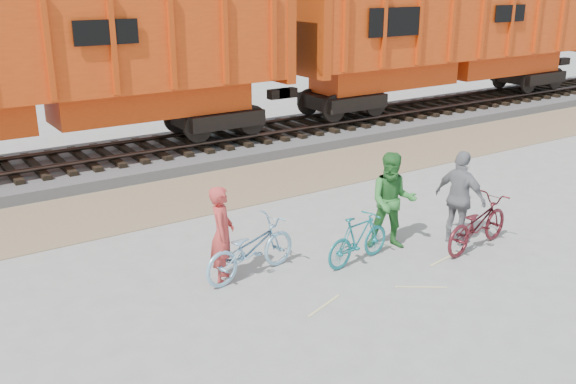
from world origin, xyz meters
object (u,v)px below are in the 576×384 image
bicycle_teal (358,239)px  person_woman (460,198)px  person_solo (222,234)px  person_man (392,201)px  hopper_car_right (449,36)px  hopper_car_center (35,64)px  bicycle_blue (250,249)px  bicycle_maroon (477,224)px

bicycle_teal → person_woman: (2.28, -0.37, 0.48)m
bicycle_teal → person_solo: (-2.46, 0.74, 0.40)m
person_woman → person_man: bearing=56.7°
hopper_car_right → person_woman: (-9.24, -9.15, -2.05)m
hopper_car_right → person_woman: 13.17m
person_solo → person_woman: 4.87m
hopper_car_center → hopper_car_right: same height
person_solo → person_man: bearing=-66.1°
hopper_car_right → person_man: (-10.52, -8.59, -2.04)m
person_man → person_woman: 1.40m
bicycle_blue → person_solo: person_solo is taller
hopper_car_center → bicycle_maroon: (5.86, -9.55, -2.49)m
person_man → person_woman: bearing=12.2°
person_solo → person_man: person_man is taller
person_man → person_woman: size_ratio=1.02×
person_solo → person_woman: person_woman is taller
hopper_car_right → person_woman: hopper_car_right is taller
bicycle_blue → person_solo: (-0.50, 0.10, 0.35)m
hopper_car_center → bicycle_blue: (1.52, -8.15, -2.49)m
person_solo → person_woman: size_ratio=0.92×
person_woman → person_solo: bearing=67.5°
hopper_car_right → person_solo: size_ratio=8.01×
hopper_car_right → hopper_car_center: bearing=180.0°
bicycle_teal → hopper_car_center: bearing=13.5°
hopper_car_right → person_man: hopper_car_right is taller
bicycle_blue → bicycle_maroon: size_ratio=1.01×
bicycle_maroon → hopper_car_right: bearing=-53.1°
hopper_car_center → bicycle_maroon: 11.48m
bicycle_blue → hopper_car_right: bearing=-68.5°
bicycle_blue → person_man: 3.03m
bicycle_maroon → person_man: person_man is taller
hopper_car_center → hopper_car_right: bearing=0.0°
hopper_car_right → person_solo: bearing=-150.1°
hopper_car_center → bicycle_teal: (3.48, -8.79, -2.53)m
hopper_car_center → person_woman: bearing=-57.8°
hopper_car_right → bicycle_teal: size_ratio=8.84×
person_man → hopper_car_center: bearing=153.7°
bicycle_maroon → hopper_car_center: bearing=22.2°
hopper_car_right → person_man: size_ratio=7.22×
bicycle_teal → person_man: size_ratio=0.82×
person_solo → bicycle_blue: bearing=-68.6°
hopper_car_center → person_woman: size_ratio=7.34×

